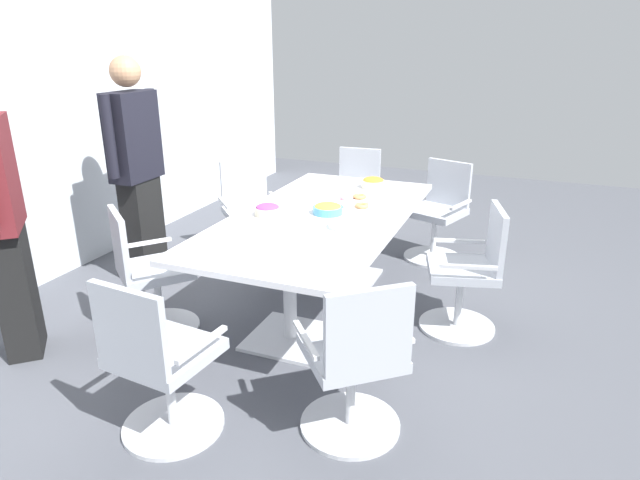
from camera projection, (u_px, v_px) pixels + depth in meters
name	position (u px, v px, depth m)	size (l,w,h in m)	color
ground_plane	(320.00, 306.00, 4.28)	(10.00, 10.00, 0.01)	#4C4F56
back_wall	(59.00, 110.00, 4.63)	(8.00, 0.10, 2.80)	silver
conference_table	(320.00, 231.00, 4.06)	(2.40, 1.20, 0.75)	silver
office_chair_0	(250.00, 216.00, 5.11)	(0.76, 0.76, 0.91)	silver
office_chair_1	(148.00, 279.00, 3.78)	(0.76, 0.76, 0.91)	silver
office_chair_2	(159.00, 367.00, 2.76)	(0.59, 0.59, 0.91)	silver
office_chair_3	(355.00, 367.00, 2.76)	(0.76, 0.76, 0.91)	silver
office_chair_4	(469.00, 277.00, 3.81)	(0.66, 0.66, 0.91)	silver
office_chair_5	(438.00, 216.00, 5.11)	(0.69, 0.69, 0.91)	silver
office_chair_6	(355.00, 199.00, 5.67)	(0.56, 0.56, 0.91)	silver
person_standing_0	(0.00, 215.00, 3.34)	(0.50, 0.47, 1.82)	black
person_standing_1	(137.00, 168.00, 4.45)	(0.61, 0.24, 1.86)	black
snack_bowl_candy_mix	(268.00, 210.00, 3.99)	(0.19, 0.19, 0.09)	beige
snack_bowl_chips_yellow	(328.00, 209.00, 4.03)	(0.22, 0.22, 0.08)	#4C9EC6
snack_bowl_chips_orange	(373.00, 182.00, 4.74)	(0.20, 0.20, 0.10)	beige
donut_platter	(358.00, 202.00, 4.27)	(0.36, 0.36, 0.04)	white
plate_stack	(345.00, 225.00, 3.74)	(0.23, 0.23, 0.03)	white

